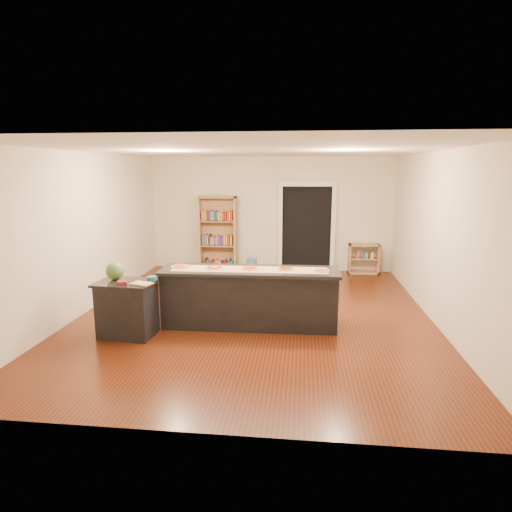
# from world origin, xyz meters

# --- Properties ---
(room) EXTENTS (6.00, 7.00, 2.80)m
(room) POSITION_xyz_m (0.00, 0.00, 1.40)
(room) COLOR beige
(room) RESTS_ON ground
(doorway) EXTENTS (1.40, 0.09, 2.21)m
(doorway) POSITION_xyz_m (0.90, 3.46, 1.20)
(doorway) COLOR black
(doorway) RESTS_ON room
(kitchen_island) EXTENTS (2.84, 0.77, 0.94)m
(kitchen_island) POSITION_xyz_m (-0.02, -0.55, 0.47)
(kitchen_island) COLOR black
(kitchen_island) RESTS_ON ground
(side_counter) EXTENTS (0.86, 0.63, 0.85)m
(side_counter) POSITION_xyz_m (-1.81, -1.18, 0.43)
(side_counter) COLOR black
(side_counter) RESTS_ON ground
(bookshelf) EXTENTS (0.92, 0.33, 1.84)m
(bookshelf) POSITION_xyz_m (-1.29, 3.29, 0.92)
(bookshelf) COLOR tan
(bookshelf) RESTS_ON ground
(low_shelf) EXTENTS (0.72, 0.31, 0.72)m
(low_shelf) POSITION_xyz_m (2.30, 3.30, 0.36)
(low_shelf) COLOR tan
(low_shelf) RESTS_ON ground
(waste_bin) EXTENTS (0.25, 0.25, 0.37)m
(waste_bin) POSITION_xyz_m (-0.42, 3.05, 0.18)
(waste_bin) COLOR teal
(waste_bin) RESTS_ON ground
(kraft_paper) EXTENTS (2.47, 0.51, 0.00)m
(kraft_paper) POSITION_xyz_m (-0.02, -0.56, 0.94)
(kraft_paper) COLOR tan
(kraft_paper) RESTS_ON kitchen_island
(watermelon) EXTENTS (0.27, 0.27, 0.27)m
(watermelon) POSITION_xyz_m (-2.01, -1.09, 0.99)
(watermelon) COLOR #144214
(watermelon) RESTS_ON side_counter
(cutting_board) EXTENTS (0.34, 0.28, 0.02)m
(cutting_board) POSITION_xyz_m (-1.51, -1.31, 0.86)
(cutting_board) COLOR tan
(cutting_board) RESTS_ON side_counter
(package_red) EXTENTS (0.16, 0.13, 0.05)m
(package_red) POSITION_xyz_m (-1.79, -1.35, 0.87)
(package_red) COLOR maroon
(package_red) RESTS_ON side_counter
(package_teal) EXTENTS (0.15, 0.15, 0.06)m
(package_teal) POSITION_xyz_m (-1.45, -1.06, 0.88)
(package_teal) COLOR #195966
(package_teal) RESTS_ON side_counter
(pizza_a) EXTENTS (0.31, 0.31, 0.02)m
(pizza_a) POSITION_xyz_m (-1.16, -0.53, 0.95)
(pizza_a) COLOR #D8A353
(pizza_a) RESTS_ON kitchen_island
(pizza_b) EXTENTS (0.30, 0.30, 0.02)m
(pizza_b) POSITION_xyz_m (-0.59, -0.55, 0.95)
(pizza_b) COLOR #D8A353
(pizza_b) RESTS_ON kitchen_island
(pizza_c) EXTENTS (0.28, 0.28, 0.02)m
(pizza_c) POSITION_xyz_m (-0.02, -0.53, 0.95)
(pizza_c) COLOR #D8A353
(pizza_c) RESTS_ON kitchen_island
(pizza_d) EXTENTS (0.27, 0.27, 0.02)m
(pizza_d) POSITION_xyz_m (0.54, -0.51, 0.95)
(pizza_d) COLOR #D8A353
(pizza_d) RESTS_ON kitchen_island
(pizza_e) EXTENTS (0.27, 0.27, 0.02)m
(pizza_e) POSITION_xyz_m (1.11, -0.56, 0.95)
(pizza_e) COLOR #D8A353
(pizza_e) RESTS_ON kitchen_island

